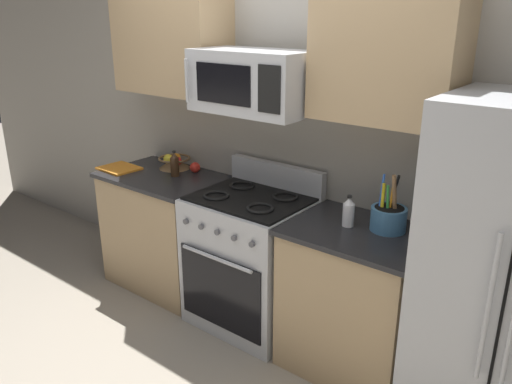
{
  "coord_description": "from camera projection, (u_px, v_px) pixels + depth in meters",
  "views": [
    {
      "loc": [
        1.96,
        -1.78,
        2.08
      ],
      "look_at": [
        0.14,
        0.52,
        1.03
      ],
      "focal_mm": 35.82,
      "sensor_mm": 36.0,
      "label": 1
    }
  ],
  "objects": [
    {
      "name": "cutting_board",
      "position": [
        119.0,
        168.0,
        3.96
      ],
      "size": [
        0.3,
        0.26,
        0.02
      ],
      "primitive_type": "cube",
      "rotation": [
        0.0,
        0.0,
        -0.05
      ],
      "color": "orange",
      "rests_on": "counter_left"
    },
    {
      "name": "counter_left",
      "position": [
        166.0,
        230.0,
        3.98
      ],
      "size": [
        0.93,
        0.63,
        0.91
      ],
      "color": "tan",
      "rests_on": "ground"
    },
    {
      "name": "range_oven",
      "position": [
        251.0,
        259.0,
        3.48
      ],
      "size": [
        0.76,
        0.67,
        1.09
      ],
      "color": "#B2B5BA",
      "rests_on": "ground"
    },
    {
      "name": "wall_back",
      "position": [
        286.0,
        131.0,
        3.48
      ],
      "size": [
        8.0,
        0.1,
        2.6
      ],
      "primitive_type": "cube",
      "color": "#9E998E",
      "rests_on": "ground"
    },
    {
      "name": "upper_cabinets_left",
      "position": [
        171.0,
        43.0,
        3.64
      ],
      "size": [
        0.92,
        0.34,
        0.7
      ],
      "color": "tan"
    },
    {
      "name": "apple_loose",
      "position": [
        195.0,
        167.0,
        3.87
      ],
      "size": [
        0.08,
        0.08,
        0.08
      ],
      "primitive_type": "sphere",
      "color": "red",
      "rests_on": "counter_left"
    },
    {
      "name": "microwave",
      "position": [
        253.0,
        81.0,
        3.1
      ],
      "size": [
        0.76,
        0.44,
        0.37
      ],
      "color": "#B2B5BA"
    },
    {
      "name": "counter_right",
      "position": [
        354.0,
        300.0,
        3.02
      ],
      "size": [
        0.8,
        0.63,
        0.91
      ],
      "color": "tan",
      "rests_on": "ground"
    },
    {
      "name": "upper_cabinets_right",
      "position": [
        387.0,
        55.0,
        2.67
      ],
      "size": [
        0.79,
        0.34,
        0.7
      ],
      "color": "tan"
    },
    {
      "name": "ground_plane",
      "position": [
        186.0,
        365.0,
        3.16
      ],
      "size": [
        16.0,
        16.0,
        0.0
      ],
      "primitive_type": "plane",
      "color": "gray"
    },
    {
      "name": "bottle_soy",
      "position": [
        175.0,
        165.0,
        3.77
      ],
      "size": [
        0.06,
        0.06,
        0.19
      ],
      "color": "#382314",
      "rests_on": "counter_left"
    },
    {
      "name": "utensil_crock",
      "position": [
        389.0,
        217.0,
        2.85
      ],
      "size": [
        0.2,
        0.2,
        0.34
      ],
      "color": "teal",
      "rests_on": "counter_right"
    },
    {
      "name": "bottle_vinegar",
      "position": [
        348.0,
        212.0,
        2.9
      ],
      "size": [
        0.07,
        0.07,
        0.19
      ],
      "color": "silver",
      "rests_on": "counter_right"
    },
    {
      "name": "fruit_basket",
      "position": [
        174.0,
        162.0,
        3.98
      ],
      "size": [
        0.25,
        0.25,
        0.11
      ],
      "color": "brown",
      "rests_on": "counter_left"
    }
  ]
}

